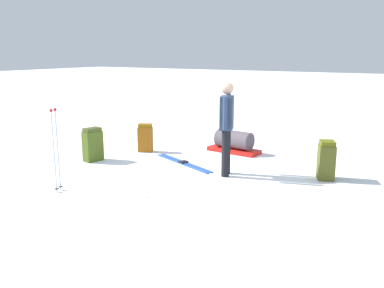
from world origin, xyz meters
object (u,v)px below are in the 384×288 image
object	(u,v)px
backpack_large_dark	(145,138)
gear_sled	(234,142)
backpack_bright	(93,145)
backpack_small_spare	(326,160)
skier_standing	(227,124)
ski_poles_planted_near	(56,146)
ski_pair_near	(183,163)

from	to	relation	value
backpack_large_dark	gear_sled	world-z (taller)	backpack_large_dark
backpack_bright	backpack_small_spare	world-z (taller)	same
skier_standing	gear_sled	distance (m)	1.94
backpack_small_spare	gear_sled	world-z (taller)	backpack_small_spare
ski_poles_planted_near	gear_sled	xyz separation A→B (m)	(-3.91, 1.27, -0.53)
backpack_small_spare	ski_poles_planted_near	bearing A→B (deg)	-50.48
skier_standing	backpack_large_dark	world-z (taller)	skier_standing
gear_sled	skier_standing	bearing A→B (deg)	20.82
ski_pair_near	backpack_bright	xyz separation A→B (m)	(0.78, -1.71, 0.33)
backpack_bright	skier_standing	bearing A→B (deg)	100.37
ski_poles_planted_near	backpack_large_dark	bearing A→B (deg)	-170.81
gear_sled	backpack_large_dark	bearing A→B (deg)	-60.75
skier_standing	ski_pair_near	bearing A→B (deg)	-103.75
backpack_large_dark	backpack_small_spare	distance (m)	4.01
backpack_bright	gear_sled	world-z (taller)	backpack_bright
backpack_large_dark	backpack_small_spare	bearing A→B (deg)	89.76
skier_standing	ski_pair_near	distance (m)	1.47
backpack_small_spare	ski_poles_planted_near	world-z (taller)	ski_poles_planted_near
backpack_large_dark	backpack_bright	bearing A→B (deg)	-19.24
skier_standing	backpack_large_dark	bearing A→B (deg)	-106.43
ski_pair_near	backpack_large_dark	xyz separation A→B (m)	(-0.43, -1.29, 0.30)
skier_standing	gear_sled	world-z (taller)	skier_standing
backpack_bright	gear_sled	bearing A→B (deg)	135.32
backpack_small_spare	ski_poles_planted_near	distance (m)	4.60
backpack_large_dark	backpack_small_spare	world-z (taller)	backpack_small_spare
ski_pair_near	gear_sled	world-z (taller)	gear_sled
backpack_large_dark	gear_sled	xyz separation A→B (m)	(-0.98, 1.74, -0.09)
backpack_large_dark	backpack_bright	distance (m)	1.29
backpack_small_spare	ski_poles_planted_near	xyz separation A→B (m)	(2.92, -3.54, 0.41)
backpack_large_dark	skier_standing	bearing A→B (deg)	73.57
skier_standing	backpack_bright	xyz separation A→B (m)	(0.51, -2.81, -0.61)
backpack_bright	ski_poles_planted_near	xyz separation A→B (m)	(1.72, 0.90, 0.41)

